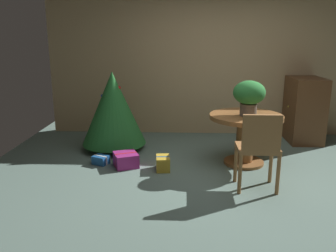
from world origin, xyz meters
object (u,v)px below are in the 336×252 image
at_px(round_dining_table, 245,130).
at_px(gift_box_gold, 163,163).
at_px(holiday_tree, 113,108).
at_px(gift_box_purple, 126,160).
at_px(wooden_chair_near, 259,146).
at_px(gift_box_blue, 101,160).
at_px(flower_vase, 249,95).
at_px(wooden_cabinet, 304,110).

xyz_separation_m(round_dining_table, gift_box_gold, (-1.12, -0.29, -0.40)).
distance_m(holiday_tree, gift_box_gold, 1.33).
height_order(round_dining_table, gift_box_purple, round_dining_table).
bearing_deg(wooden_chair_near, round_dining_table, 90.00).
xyz_separation_m(holiday_tree, gift_box_blue, (-0.06, -0.70, -0.60)).
bearing_deg(holiday_tree, flower_vase, -18.04).
relative_size(wooden_chair_near, gift_box_blue, 3.64).
xyz_separation_m(gift_box_purple, wooden_cabinet, (2.81, 1.35, 0.44)).
distance_m(flower_vase, gift_box_purple, 1.89).
height_order(gift_box_gold, gift_box_blue, gift_box_gold).
height_order(holiday_tree, gift_box_purple, holiday_tree).
relative_size(round_dining_table, wooden_cabinet, 0.93).
bearing_deg(holiday_tree, wooden_cabinet, 10.45).
relative_size(holiday_tree, gift_box_purple, 3.03).
bearing_deg(gift_box_gold, wooden_cabinet, 32.25).
distance_m(holiday_tree, gift_box_purple, 1.00).
height_order(gift_box_gold, wooden_cabinet, wooden_cabinet).
bearing_deg(gift_box_gold, holiday_tree, 133.39).
bearing_deg(flower_vase, holiday_tree, 161.96).
xyz_separation_m(round_dining_table, flower_vase, (0.01, -0.06, 0.50)).
height_order(holiday_tree, gift_box_gold, holiday_tree).
bearing_deg(gift_box_purple, wooden_cabinet, 25.58).
bearing_deg(gift_box_gold, gift_box_blue, 168.78).
xyz_separation_m(gift_box_gold, gift_box_purple, (-0.52, 0.10, 0.00)).
height_order(gift_box_purple, gift_box_blue, gift_box_purple).
bearing_deg(round_dining_table, gift_box_gold, -165.50).
height_order(wooden_chair_near, gift_box_purple, wooden_chair_near).
relative_size(round_dining_table, gift_box_purple, 2.47).
distance_m(gift_box_gold, gift_box_blue, 0.90).
relative_size(holiday_tree, gift_box_gold, 4.30).
bearing_deg(holiday_tree, gift_box_gold, -46.61).
bearing_deg(gift_box_blue, gift_box_purple, -11.22).
relative_size(round_dining_table, flower_vase, 2.11).
distance_m(gift_box_purple, gift_box_blue, 0.38).
distance_m(round_dining_table, flower_vase, 0.51).
xyz_separation_m(gift_box_gold, gift_box_blue, (-0.89, 0.18, -0.03)).
relative_size(round_dining_table, holiday_tree, 0.81).
xyz_separation_m(round_dining_table, wooden_chair_near, (0.00, -0.88, 0.05)).
height_order(round_dining_table, holiday_tree, holiday_tree).
distance_m(wooden_chair_near, gift_box_purple, 1.84).
bearing_deg(flower_vase, gift_box_blue, -178.34).
xyz_separation_m(round_dining_table, holiday_tree, (-1.95, 0.58, 0.17)).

